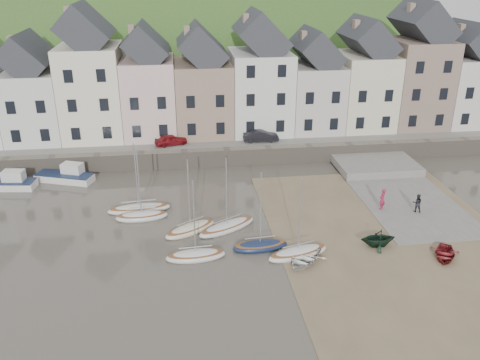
{
  "coord_description": "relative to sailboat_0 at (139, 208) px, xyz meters",
  "views": [
    {
      "loc": [
        -4.78,
        -31.72,
        19.44
      ],
      "look_at": [
        0.0,
        6.0,
        3.0
      ],
      "focal_mm": 37.6,
      "sensor_mm": 36.0,
      "label": 1
    }
  ],
  "objects": [
    {
      "name": "rowboat_green",
      "position": [
        17.95,
        -8.17,
        0.48
      ],
      "size": [
        2.62,
        2.26,
        1.37
      ],
      "primitive_type": "imported",
      "rotation": [
        0.0,
        0.0,
        -1.56
      ],
      "color": "black",
      "rests_on": "beach"
    },
    {
      "name": "seawall",
      "position": [
        8.5,
        9.67,
        0.64
      ],
      "size": [
        70.0,
        1.2,
        1.8
      ],
      "primitive_type": "cube",
      "color": "slate",
      "rests_on": "ground"
    },
    {
      "name": "sailboat_1",
      "position": [
        0.3,
        -1.44,
        0.01
      ],
      "size": [
        4.39,
        1.82,
        6.32
      ],
      "color": "silver",
      "rests_on": "ground"
    },
    {
      "name": "slipway",
      "position": [
        23.5,
        0.67,
        -0.2
      ],
      "size": [
        8.0,
        18.0,
        0.12
      ],
      "primitive_type": "cube",
      "color": "slate",
      "rests_on": "ground"
    },
    {
      "name": "quay_street",
      "position": [
        8.5,
        13.17,
        1.29
      ],
      "size": [
        70.0,
        7.0,
        0.1
      ],
      "primitive_type": "cube",
      "color": "slate",
      "rests_on": "quay_land"
    },
    {
      "name": "rowboat_red",
      "position": [
        22.09,
        -10.34,
        0.09
      ],
      "size": [
        3.17,
        3.47,
        0.59
      ],
      "primitive_type": "imported",
      "rotation": [
        0.0,
        0.0,
        -0.52
      ],
      "color": "maroon",
      "rests_on": "beach"
    },
    {
      "name": "sailboat_0",
      "position": [
        0.0,
        0.0,
        0.0
      ],
      "size": [
        5.43,
        2.01,
        6.32
      ],
      "color": "silver",
      "rests_on": "ground"
    },
    {
      "name": "sailboat_5",
      "position": [
        9.23,
        -7.36,
        0.01
      ],
      "size": [
        4.28,
        1.84,
        6.32
      ],
      "color": "#142241",
      "rests_on": "ground"
    },
    {
      "name": "hillside",
      "position": [
        3.5,
        52.67,
        -18.25
      ],
      "size": [
        134.4,
        84.0,
        84.0
      ],
      "color": "#345722",
      "rests_on": "ground"
    },
    {
      "name": "motorboat_2",
      "position": [
        -7.33,
        7.47,
        0.32
      ],
      "size": [
        5.84,
        3.5,
        1.7
      ],
      "color": "silver",
      "rests_on": "ground"
    },
    {
      "name": "car_left",
      "position": [
        2.8,
        12.17,
        1.92
      ],
      "size": [
        3.67,
        2.28,
        1.17
      ],
      "primitive_type": "imported",
      "rotation": [
        0.0,
        0.0,
        1.85
      ],
      "color": "maroon",
      "rests_on": "quay_street"
    },
    {
      "name": "motorboat_0",
      "position": [
        -12.48,
        6.37,
        0.32
      ],
      "size": [
        5.65,
        2.41,
        1.7
      ],
      "color": "silver",
      "rests_on": "ground"
    },
    {
      "name": "person_dark",
      "position": [
        23.29,
        -3.26,
        0.66
      ],
      "size": [
        0.95,
        0.85,
        1.6
      ],
      "primitive_type": "imported",
      "rotation": [
        0.0,
        0.0,
        2.77
      ],
      "color": "black",
      "rests_on": "slipway"
    },
    {
      "name": "person_red",
      "position": [
        20.55,
        -2.42,
        0.8
      ],
      "size": [
        0.81,
        0.79,
        1.88
      ],
      "primitive_type": "imported",
      "rotation": [
        0.0,
        0.0,
        3.86
      ],
      "color": "#9E1C3F",
      "rests_on": "slipway"
    },
    {
      "name": "townhouse_terrace",
      "position": [
        10.26,
        16.67,
        7.07
      ],
      "size": [
        61.05,
        8.0,
        13.93
      ],
      "color": "silver",
      "rests_on": "quay_land"
    },
    {
      "name": "sailboat_3",
      "position": [
        4.44,
        -8.12,
        0.0
      ],
      "size": [
        4.39,
        1.76,
        6.32
      ],
      "color": "silver",
      "rests_on": "ground"
    },
    {
      "name": "sailboat_6",
      "position": [
        11.78,
        -8.68,
        0.0
      ],
      "size": [
        4.94,
        2.72,
        6.32
      ],
      "color": "silver",
      "rests_on": "ground"
    },
    {
      "name": "car_right",
      "position": [
        12.48,
        12.17,
        1.97
      ],
      "size": [
        3.86,
        1.39,
        1.27
      ],
      "primitive_type": "imported",
      "rotation": [
        0.0,
        0.0,
        1.56
      ],
      "color": "black",
      "rests_on": "quay_street"
    },
    {
      "name": "sailboat_2",
      "position": [
        4.2,
        -4.16,
        0.0
      ],
      "size": [
        4.62,
        3.62,
        6.32
      ],
      "color": "beige",
      "rests_on": "ground"
    },
    {
      "name": "beach",
      "position": [
        19.5,
        -7.33,
        -0.23
      ],
      "size": [
        18.0,
        26.0,
        0.06
      ],
      "primitive_type": "cube",
      "color": "brown",
      "rests_on": "ground"
    },
    {
      "name": "sailboat_4",
      "position": [
        7.1,
        -4.16,
        0.0
      ],
      "size": [
        5.22,
        3.83,
        6.32
      ],
      "color": "silver",
      "rests_on": "ground"
    },
    {
      "name": "quay_land",
      "position": [
        8.5,
        24.67,
        0.49
      ],
      "size": [
        90.0,
        30.0,
        1.5
      ],
      "primitive_type": "cube",
      "color": "#345722",
      "rests_on": "ground"
    },
    {
      "name": "rowboat_white",
      "position": [
        12.0,
        -9.7,
        0.15
      ],
      "size": [
        4.09,
        4.17,
        0.71
      ],
      "primitive_type": "imported",
      "rotation": [
        0.0,
        0.0,
        -0.72
      ],
      "color": "silver",
      "rests_on": "beach"
    },
    {
      "name": "ground",
      "position": [
        8.5,
        -7.33,
        -0.26
      ],
      "size": [
        160.0,
        160.0,
        0.0
      ],
      "primitive_type": "plane",
      "color": "#4C453C",
      "rests_on": "ground"
    }
  ]
}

